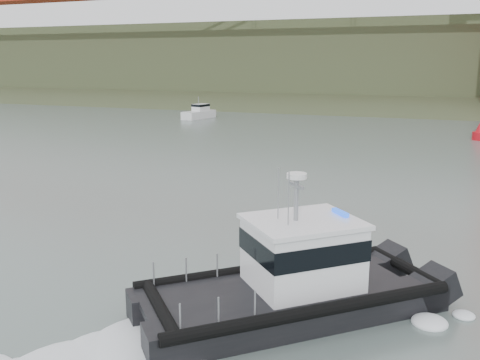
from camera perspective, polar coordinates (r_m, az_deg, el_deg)
The scene contains 5 objects.
ground at distance 21.84m, azimuth -10.80°, elevation -11.31°, with size 400.00×400.00×0.00m, color #4E5C58.
headlands at distance 142.65m, azimuth 17.70°, elevation 11.25°, with size 500.00×105.36×27.12m.
patrol_boat at distance 19.18m, azimuth 5.72°, elevation -10.33°, with size 10.57×10.26×5.25m.
motorboat at distance 85.18m, azimuth -4.36°, elevation 7.17°, with size 3.32×6.67×3.51m.
nav_buoy at distance 66.87m, azimuth 24.22°, elevation 4.67°, with size 1.62×1.62×3.38m.
Camera 1 is at (11.00, -16.72, 8.74)m, focal length 40.00 mm.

